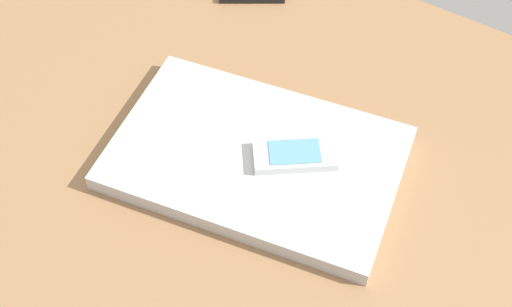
{
  "coord_description": "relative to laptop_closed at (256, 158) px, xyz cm",
  "views": [
    {
      "loc": [
        -19.58,
        43.23,
        69.87
      ],
      "look_at": [
        7.85,
        0.77,
        5.0
      ],
      "focal_mm": 46.45,
      "sensor_mm": 36.0,
      "label": 1
    }
  ],
  "objects": [
    {
      "name": "desk_surface",
      "position": [
        -7.85,
        -0.77,
        -2.65
      ],
      "size": [
        120.0,
        80.0,
        3.0
      ],
      "primitive_type": "cube",
      "color": "olive",
      "rests_on": "ground"
    },
    {
      "name": "laptop_closed",
      "position": [
        0.0,
        0.0,
        0.0
      ],
      "size": [
        39.1,
        29.13,
        2.3
      ],
      "primitive_type": "cube",
      "rotation": [
        0.0,
        0.0,
        0.19
      ],
      "color": "#B7BABC",
      "rests_on": "desk_surface"
    },
    {
      "name": "cell_phone_on_laptop",
      "position": [
        -4.46,
        -1.81,
        1.77
      ],
      "size": [
        10.97,
        9.92,
        1.31
      ],
      "color": "silver",
      "rests_on": "laptop_closed"
    }
  ]
}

